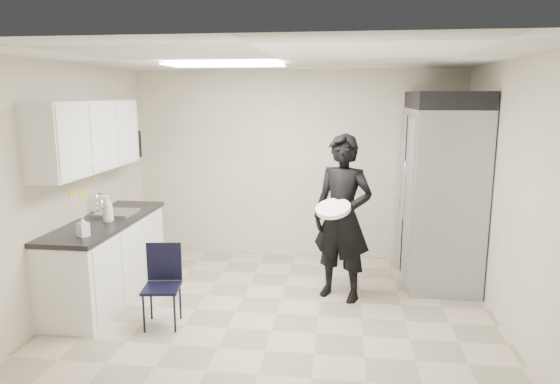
# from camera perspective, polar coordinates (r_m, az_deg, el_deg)

# --- Properties ---
(floor) EXTENTS (4.50, 4.50, 0.00)m
(floor) POSITION_cam_1_polar(r_m,az_deg,el_deg) (5.39, -0.35, -13.73)
(floor) COLOR tan
(floor) RESTS_ON ground
(ceiling) EXTENTS (4.50, 4.50, 0.00)m
(ceiling) POSITION_cam_1_polar(r_m,az_deg,el_deg) (4.91, -0.38, 15.01)
(ceiling) COLOR white
(ceiling) RESTS_ON back_wall
(back_wall) EXTENTS (4.50, 0.00, 4.50)m
(back_wall) POSITION_cam_1_polar(r_m,az_deg,el_deg) (6.95, 1.86, 3.09)
(back_wall) COLOR beige
(back_wall) RESTS_ON floor
(left_wall) EXTENTS (0.00, 4.00, 4.00)m
(left_wall) POSITION_cam_1_polar(r_m,az_deg,el_deg) (5.74, -23.22, 0.51)
(left_wall) COLOR beige
(left_wall) RESTS_ON floor
(right_wall) EXTENTS (0.00, 4.00, 4.00)m
(right_wall) POSITION_cam_1_polar(r_m,az_deg,el_deg) (5.20, 25.05, -0.66)
(right_wall) COLOR beige
(right_wall) RESTS_ON floor
(ceiling_panel) EXTENTS (1.20, 0.60, 0.02)m
(ceiling_panel) POSITION_cam_1_polar(r_m,az_deg,el_deg) (5.41, -6.30, 14.26)
(ceiling_panel) COLOR white
(ceiling_panel) RESTS_ON ceiling
(lower_counter) EXTENTS (0.60, 1.90, 0.86)m
(lower_counter) POSITION_cam_1_polar(r_m,az_deg,el_deg) (5.98, -19.11, -7.43)
(lower_counter) COLOR silver
(lower_counter) RESTS_ON floor
(countertop) EXTENTS (0.64, 1.95, 0.05)m
(countertop) POSITION_cam_1_polar(r_m,az_deg,el_deg) (5.85, -19.39, -3.19)
(countertop) COLOR black
(countertop) RESTS_ON lower_counter
(sink) EXTENTS (0.42, 0.40, 0.14)m
(sink) POSITION_cam_1_polar(r_m,az_deg,el_deg) (6.06, -18.16, -2.78)
(sink) COLOR gray
(sink) RESTS_ON countertop
(faucet) EXTENTS (0.02, 0.02, 0.24)m
(faucet) POSITION_cam_1_polar(r_m,az_deg,el_deg) (6.12, -19.93, -1.33)
(faucet) COLOR silver
(faucet) RESTS_ON countertop
(upper_cabinets) EXTENTS (0.35, 1.80, 0.75)m
(upper_cabinets) POSITION_cam_1_polar(r_m,az_deg,el_deg) (5.76, -21.10, 5.97)
(upper_cabinets) COLOR silver
(upper_cabinets) RESTS_ON left_wall
(towel_dispenser) EXTENTS (0.22, 0.30, 0.35)m
(towel_dispenser) POSITION_cam_1_polar(r_m,az_deg,el_deg) (6.84, -16.91, 5.19)
(towel_dispenser) COLOR black
(towel_dispenser) RESTS_ON left_wall
(notice_sticker_left) EXTENTS (0.00, 0.12, 0.07)m
(notice_sticker_left) POSITION_cam_1_polar(r_m,az_deg,el_deg) (5.84, -22.61, -0.09)
(notice_sticker_left) COLOR yellow
(notice_sticker_left) RESTS_ON left_wall
(notice_sticker_right) EXTENTS (0.00, 0.12, 0.07)m
(notice_sticker_right) POSITION_cam_1_polar(r_m,az_deg,el_deg) (6.01, -21.65, -0.10)
(notice_sticker_right) COLOR yellow
(notice_sticker_right) RESTS_ON left_wall
(commercial_fridge) EXTENTS (0.80, 1.35, 2.10)m
(commercial_fridge) POSITION_cam_1_polar(r_m,az_deg,el_deg) (6.35, 17.84, -0.48)
(commercial_fridge) COLOR gray
(commercial_fridge) RESTS_ON floor
(fridge_compressor) EXTENTS (0.80, 1.35, 0.20)m
(fridge_compressor) POSITION_cam_1_polar(r_m,az_deg,el_deg) (6.24, 18.47, 9.93)
(fridge_compressor) COLOR black
(fridge_compressor) RESTS_ON commercial_fridge
(folding_chair) EXTENTS (0.40, 0.40, 0.79)m
(folding_chair) POSITION_cam_1_polar(r_m,az_deg,el_deg) (5.12, -13.38, -10.64)
(folding_chair) COLOR black
(folding_chair) RESTS_ON floor
(man_tuxedo) EXTENTS (0.80, 0.69, 1.85)m
(man_tuxedo) POSITION_cam_1_polar(r_m,az_deg,el_deg) (5.55, 7.14, -2.96)
(man_tuxedo) COLOR black
(man_tuxedo) RESTS_ON floor
(bucket_lid) EXTENTS (0.49, 0.49, 0.05)m
(bucket_lid) POSITION_cam_1_polar(r_m,az_deg,el_deg) (5.29, 6.09, -1.91)
(bucket_lid) COLOR white
(bucket_lid) RESTS_ON man_tuxedo
(soap_bottle_a) EXTENTS (0.11, 0.11, 0.29)m
(soap_bottle_a) POSITION_cam_1_polar(r_m,az_deg,el_deg) (5.68, -19.09, -1.80)
(soap_bottle_a) COLOR white
(soap_bottle_a) RESTS_ON countertop
(soap_bottle_b) EXTENTS (0.13, 0.13, 0.21)m
(soap_bottle_b) POSITION_cam_1_polar(r_m,az_deg,el_deg) (5.19, -21.60, -3.64)
(soap_bottle_b) COLOR #B2B3BF
(soap_bottle_b) RESTS_ON countertop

